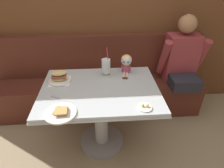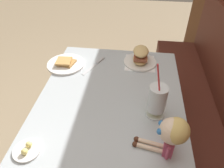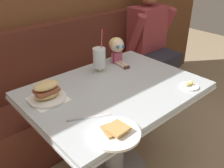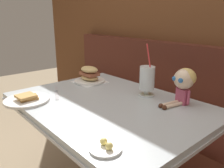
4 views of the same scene
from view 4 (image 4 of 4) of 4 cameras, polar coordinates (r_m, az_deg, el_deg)
The scene contains 9 objects.
wood_panel_wall at distance 1.88m, azimuth 20.49°, elevation 15.53°, with size 4.40×0.08×2.40m, color brown.
booth_bench at distance 1.90m, azimuth 14.13°, elevation -11.49°, with size 2.60×0.48×1.00m.
diner_table at distance 1.37m, azimuth -0.89°, elevation -12.13°, with size 1.11×0.81×0.74m.
toast_plate at distance 1.38m, azimuth -20.33°, elevation -3.59°, with size 0.25×0.25×0.04m.
milkshake_glass at distance 1.37m, azimuth 8.69°, elevation 1.08°, with size 0.10×0.10×0.31m.
sandwich_plate at distance 1.66m, azimuth -5.61°, elevation 2.02°, with size 0.22×0.22×0.12m.
butter_saucer at distance 0.86m, azimuth -1.58°, elevation -15.46°, with size 0.12×0.12×0.04m.
butter_knife at distance 1.50m, azimuth -13.65°, elevation -1.67°, with size 0.22×0.12×0.01m.
seated_doll at distance 1.29m, azimuth 17.40°, elevation 0.71°, with size 0.13×0.23×0.20m.
Camera 4 is at (0.92, -0.59, 1.21)m, focal length 36.83 mm.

